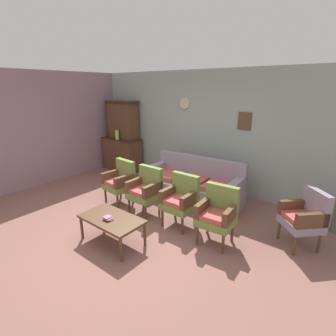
{
  "coord_description": "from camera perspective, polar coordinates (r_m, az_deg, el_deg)",
  "views": [
    {
      "loc": [
        2.94,
        -2.57,
        2.33
      ],
      "look_at": [
        0.08,
        1.07,
        0.85
      ],
      "focal_mm": 27.3,
      "sensor_mm": 36.0,
      "label": 1
    }
  ],
  "objects": [
    {
      "name": "vase_on_cabinet",
      "position": [
        7.25,
        -11.31,
        7.28
      ],
      "size": [
        0.1,
        0.1,
        0.26
      ],
      "primitive_type": "cylinder",
      "color": "#B0C467",
      "rests_on": "side_cabinet"
    },
    {
      "name": "armchair_near_cabinet",
      "position": [
        5.33,
        -10.64,
        -2.69
      ],
      "size": [
        0.56,
        0.54,
        0.9
      ],
      "color": "olive",
      "rests_on": "ground"
    },
    {
      "name": "book_stack_on_table",
      "position": [
        4.0,
        -13.22,
        -10.84
      ],
      "size": [
        0.15,
        0.11,
        0.05
      ],
      "color": "gray",
      "rests_on": "coffee_table"
    },
    {
      "name": "floral_couch",
      "position": [
        5.44,
        5.72,
        -4.0
      ],
      "size": [
        2.08,
        0.91,
        0.9
      ],
      "color": "gray",
      "rests_on": "ground"
    },
    {
      "name": "armchair_near_couch_end",
      "position": [
        4.82,
        -5.01,
        -4.64
      ],
      "size": [
        0.52,
        0.49,
        0.9
      ],
      "color": "olive",
      "rests_on": "ground"
    },
    {
      "name": "side_cabinet",
      "position": [
        7.52,
        -10.15,
        3.11
      ],
      "size": [
        1.16,
        0.55,
        0.93
      ],
      "color": "brown",
      "rests_on": "ground"
    },
    {
      "name": "cabinet_upper_hutch",
      "position": [
        7.39,
        -10.1,
        10.63
      ],
      "size": [
        0.99,
        0.38,
        1.03
      ],
      "color": "brown",
      "rests_on": "side_cabinet"
    },
    {
      "name": "coffee_table",
      "position": [
        4.08,
        -12.45,
        -11.34
      ],
      "size": [
        1.0,
        0.56,
        0.42
      ],
      "color": "brown",
      "rests_on": "ground"
    },
    {
      "name": "armchair_by_doorway",
      "position": [
        4.42,
        2.81,
        -6.78
      ],
      "size": [
        0.52,
        0.49,
        0.9
      ],
      "color": "olive",
      "rests_on": "ground"
    },
    {
      "name": "wingback_chair_by_fireplace",
      "position": [
        4.35,
        28.22,
        -9.42
      ],
      "size": [
        0.71,
        0.71,
        0.9
      ],
      "color": "gray",
      "rests_on": "ground"
    },
    {
      "name": "wall_back_with_decor",
      "position": [
        6.05,
        8.66,
        8.23
      ],
      "size": [
        6.4,
        0.09,
        2.7
      ],
      "color": "#939E99",
      "rests_on": "ground"
    },
    {
      "name": "ground_plane",
      "position": [
        4.54,
        -9.43,
        -13.38
      ],
      "size": [
        7.68,
        7.68,
        0.0
      ],
      "primitive_type": "plane",
      "color": "#84564C"
    },
    {
      "name": "wall_left_side",
      "position": [
        6.75,
        -29.15,
        7.16
      ],
      "size": [
        0.06,
        5.2,
        2.7
      ],
      "primitive_type": "cube",
      "color": "gray",
      "rests_on": "ground"
    },
    {
      "name": "armchair_row_middle",
      "position": [
        4.02,
        10.98,
        -9.74
      ],
      "size": [
        0.56,
        0.53,
        0.9
      ],
      "color": "olive",
      "rests_on": "ground"
    }
  ]
}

